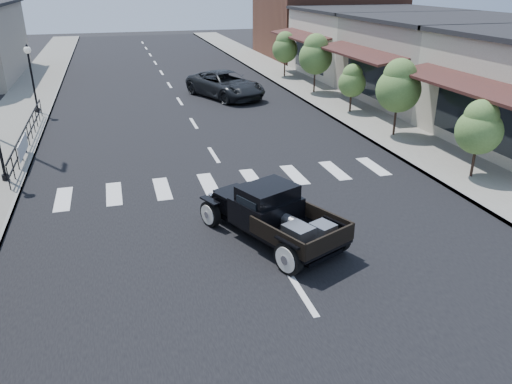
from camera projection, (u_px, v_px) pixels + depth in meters
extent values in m
plane|color=black|center=(263.00, 233.00, 14.11)|extent=(120.00, 120.00, 0.00)
cube|color=black|center=(185.00, 109.00, 27.36)|extent=(14.00, 80.00, 0.02)
cube|color=gray|center=(17.00, 119.00, 25.19)|extent=(3.00, 80.00, 0.15)
cube|color=gray|center=(328.00, 99.00, 29.48)|extent=(3.00, 80.00, 0.15)
cube|color=#A6998B|center=(449.00, 62.00, 28.49)|extent=(10.00, 9.00, 4.50)
cube|color=beige|center=(373.00, 43.00, 36.44)|extent=(10.00, 9.00, 4.50)
cube|color=brown|center=(326.00, 16.00, 44.91)|extent=(11.00, 10.00, 7.00)
imported|color=black|center=(225.00, 85.00, 29.80)|extent=(4.51, 6.09, 1.54)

